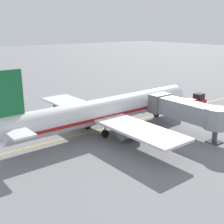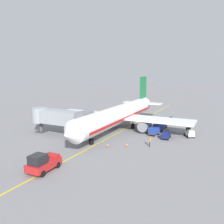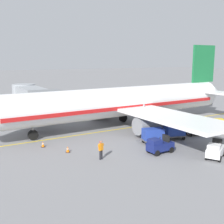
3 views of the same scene
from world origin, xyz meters
TOP-DOWN VIEW (x-y plane):
  - ground_plane at (0.00, 0.00)m, footprint 400.00×400.00m
  - gate_lead_in_line at (0.00, 0.00)m, footprint 0.24×80.00m
  - parked_airliner at (0.86, 0.15)m, footprint 30.09×37.25m
  - jet_bridge at (9.04, 9.25)m, footprint 13.15×3.50m
  - pushback_tractor at (0.24, 23.41)m, footprint 2.39×4.49m
  - baggage_tug_lead at (-9.58, 2.66)m, footprint 1.36×2.54m
  - baggage_tug_trailing at (-7.01, -9.64)m, footprint 2.34×2.76m
  - baggage_tug_spare at (-13.17, -0.63)m, footprint 2.27×2.77m
  - baggage_cart_front at (-6.94, 1.31)m, footprint 1.86×2.98m
  - baggage_cart_second_in_train at (-6.86, -1.71)m, footprint 1.86×2.98m
  - baggage_cart_third_in_train at (-6.79, -4.90)m, footprint 1.86×2.98m
  - baggage_cart_tail_end at (-6.36, -6.76)m, footprint 1.86×2.98m
  - ground_crew_wing_walker at (-8.35, 8.16)m, footprint 0.34×0.72m
  - safety_cone_nose_left at (-2.33, 11.47)m, footprint 0.36×0.36m
  - safety_cone_nose_right at (-5.09, 9.94)m, footprint 0.36×0.36m

SIDE VIEW (x-z plane):
  - ground_plane at x=0.00m, z-range 0.00..0.00m
  - gate_lead_in_line at x=0.00m, z-range 0.00..0.01m
  - safety_cone_nose_left at x=-2.33m, z-range -0.01..0.58m
  - safety_cone_nose_right at x=-5.09m, z-range -0.01..0.58m
  - baggage_tug_lead at x=-9.58m, z-range -0.10..1.52m
  - baggage_tug_trailing at x=-7.01m, z-range -0.10..1.52m
  - baggage_tug_spare at x=-13.17m, z-range -0.10..1.52m
  - baggage_cart_front at x=-6.94m, z-range 0.16..1.74m
  - baggage_cart_second_in_train at x=-6.86m, z-range 0.16..1.74m
  - baggage_cart_third_in_train at x=-6.79m, z-range 0.16..1.74m
  - baggage_cart_tail_end at x=-6.36m, z-range 0.16..1.74m
  - ground_crew_wing_walker at x=-8.35m, z-range 0.11..1.80m
  - pushback_tractor at x=0.24m, z-range -0.10..2.30m
  - parked_airliner at x=0.86m, z-range -2.13..8.50m
  - jet_bridge at x=9.04m, z-range 0.96..5.94m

